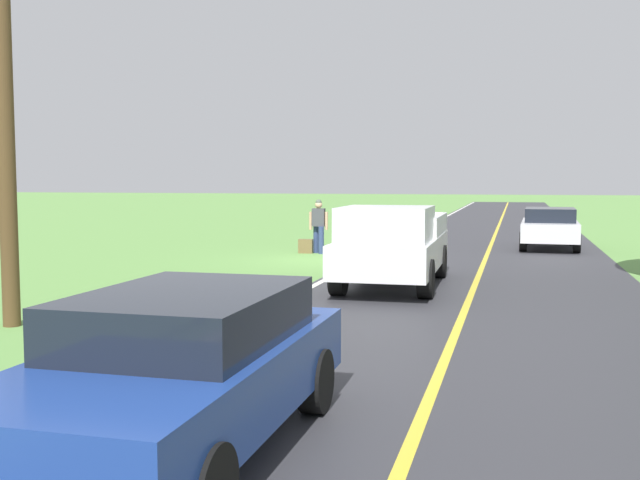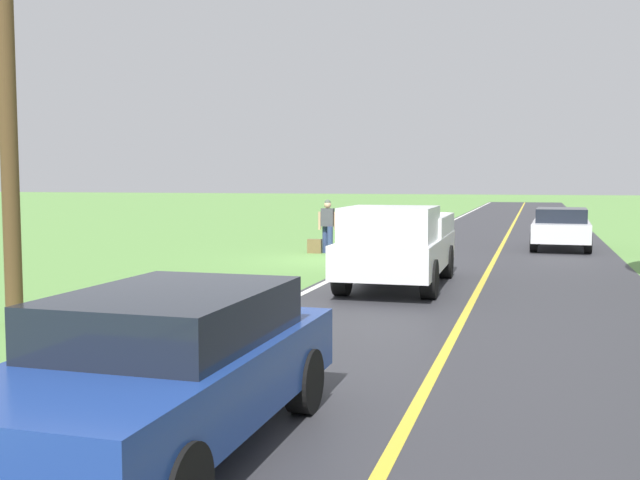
# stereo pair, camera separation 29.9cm
# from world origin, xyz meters

# --- Properties ---
(ground_plane) EXTENTS (200.00, 200.00, 0.00)m
(ground_plane) POSITION_xyz_m (0.00, 0.00, 0.00)
(ground_plane) COLOR #609347
(road_surface) EXTENTS (7.36, 120.00, 0.00)m
(road_surface) POSITION_xyz_m (-4.43, 0.00, 0.00)
(road_surface) COLOR #333338
(road_surface) RESTS_ON ground
(lane_edge_line) EXTENTS (0.16, 117.60, 0.00)m
(lane_edge_line) POSITION_xyz_m (-0.93, 0.00, 0.01)
(lane_edge_line) COLOR silver
(lane_edge_line) RESTS_ON ground
(lane_centre_line) EXTENTS (0.14, 117.60, 0.00)m
(lane_centre_line) POSITION_xyz_m (-4.43, 0.00, 0.01)
(lane_centre_line) COLOR gold
(lane_centre_line) RESTS_ON ground
(hitchhiker_walking) EXTENTS (0.62, 0.51, 1.75)m
(hitchhiker_walking) POSITION_xyz_m (0.87, -1.87, 0.98)
(hitchhiker_walking) COLOR navy
(hitchhiker_walking) RESTS_ON ground
(suitcase_carried) EXTENTS (0.47, 0.22, 0.46)m
(suitcase_carried) POSITION_xyz_m (1.29, -1.77, 0.23)
(suitcase_carried) COLOR brown
(suitcase_carried) RESTS_ON ground
(pickup_truck_passing) EXTENTS (2.17, 5.43, 1.82)m
(pickup_truck_passing) POSITION_xyz_m (-2.66, 5.06, 0.97)
(pickup_truck_passing) COLOR silver
(pickup_truck_passing) RESTS_ON ground
(sedan_near_oncoming) EXTENTS (2.03, 4.45, 1.41)m
(sedan_near_oncoming) POSITION_xyz_m (-6.43, -5.55, 0.75)
(sedan_near_oncoming) COLOR silver
(sedan_near_oncoming) RESTS_ON ground
(sedan_ahead_same_lane) EXTENTS (1.93, 4.40, 1.41)m
(sedan_ahead_same_lane) POSITION_xyz_m (-2.51, 15.46, 0.75)
(sedan_ahead_same_lane) COLOR navy
(sedan_ahead_same_lane) RESTS_ON ground
(utility_pole_roadside) EXTENTS (0.28, 0.28, 7.49)m
(utility_pole_roadside) POSITION_xyz_m (2.63, 11.01, 3.74)
(utility_pole_roadside) COLOR brown
(utility_pole_roadside) RESTS_ON ground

